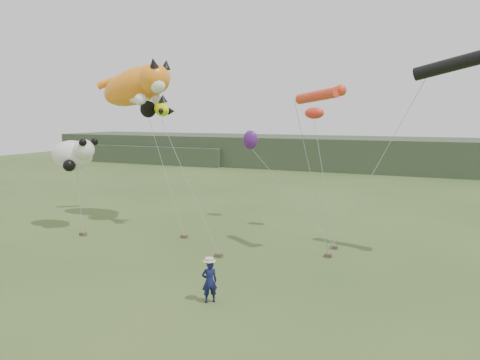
{
  "coord_description": "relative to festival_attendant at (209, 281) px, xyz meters",
  "views": [
    {
      "loc": [
        9.87,
        -16.59,
        6.89
      ],
      "look_at": [
        1.24,
        3.0,
        3.91
      ],
      "focal_mm": 35.0,
      "sensor_mm": 36.0,
      "label": 1
    }
  ],
  "objects": [
    {
      "name": "fish_kite",
      "position": [
        -8.28,
        9.11,
        6.47
      ],
      "size": [
        2.85,
        1.86,
        1.38
      ],
      "color": "#CDD907",
      "rests_on": "ground"
    },
    {
      "name": "cat_kite",
      "position": [
        -10.21,
        10.29,
        7.97
      ],
      "size": [
        6.65,
        3.55,
        3.54
      ],
      "color": "orange",
      "rests_on": "ground"
    },
    {
      "name": "headland",
      "position": [
        -5.26,
        46.56,
        1.12
      ],
      "size": [
        90.0,
        13.0,
        4.0
      ],
      "color": "#2D3D28",
      "rests_on": "ground"
    },
    {
      "name": "misc_kites",
      "position": [
        -2.23,
        12.93,
        5.13
      ],
      "size": [
        5.71,
        2.19,
        2.67
      ],
      "color": "red",
      "rests_on": "ground"
    },
    {
      "name": "tube_kites",
      "position": [
        6.1,
        8.68,
        7.97
      ],
      "size": [
        9.05,
        3.32,
        2.42
      ],
      "color": "black",
      "rests_on": "ground"
    },
    {
      "name": "ground",
      "position": [
        -2.15,
        1.88,
        -0.8
      ],
      "size": [
        120.0,
        120.0,
        0.0
      ],
      "primitive_type": "plane",
      "color": "#385123",
      "rests_on": "ground"
    },
    {
      "name": "panda_kite",
      "position": [
        -12.72,
        6.88,
        3.72
      ],
      "size": [
        3.21,
        2.08,
        2.0
      ],
      "color": "white",
      "rests_on": "ground"
    },
    {
      "name": "festival_attendant",
      "position": [
        0.0,
        0.0,
        0.0
      ],
      "size": [
        0.7,
        0.67,
        1.61
      ],
      "primitive_type": "imported",
      "rotation": [
        0.0,
        0.0,
        3.84
      ],
      "color": "#111541",
      "rests_on": "ground"
    },
    {
      "name": "sandbag_anchors",
      "position": [
        -2.69,
        6.89,
        -0.71
      ],
      "size": [
        14.25,
        3.96,
        0.18
      ],
      "color": "brown",
      "rests_on": "ground"
    }
  ]
}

